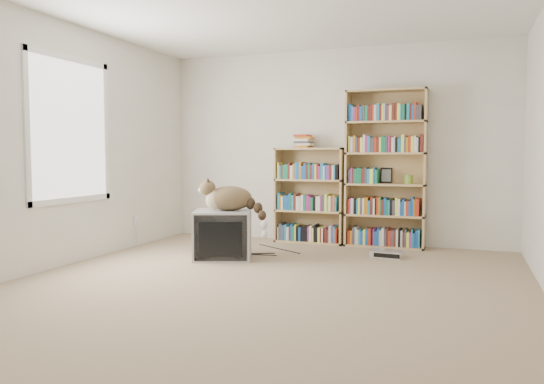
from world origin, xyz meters
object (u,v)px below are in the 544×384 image
(crt_tv, at_px, (223,234))
(cat, at_px, (234,202))
(dvd_player, at_px, (387,254))
(bookcase_tall, at_px, (386,173))
(bookcase_short, at_px, (310,200))

(crt_tv, height_order, cat, cat)
(crt_tv, relative_size, cat, 0.91)
(cat, distance_m, dvd_player, 1.80)
(bookcase_tall, xyz_separation_m, bookcase_short, (-0.97, 0.00, -0.36))
(bookcase_tall, xyz_separation_m, dvd_player, (0.12, -0.69, -0.88))
(bookcase_tall, bearing_deg, cat, -136.45)
(dvd_player, bearing_deg, bookcase_short, 153.56)
(bookcase_short, distance_m, dvd_player, 1.39)
(bookcase_short, relative_size, dvd_player, 3.68)
(dvd_player, bearing_deg, bookcase_tall, 106.13)
(crt_tv, xyz_separation_m, bookcase_tall, (1.57, 1.37, 0.65))
(crt_tv, height_order, bookcase_short, bookcase_short)
(crt_tv, distance_m, cat, 0.39)
(cat, bearing_deg, bookcase_tall, 15.64)
(cat, bearing_deg, bookcase_short, 43.10)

